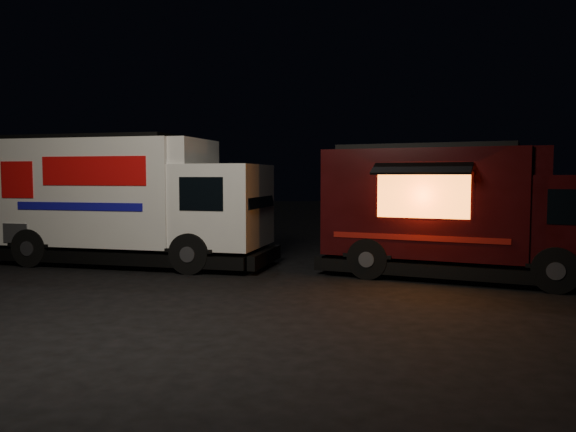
# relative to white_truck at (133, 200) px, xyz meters

# --- Properties ---
(ground) EXTENTS (80.00, 80.00, 0.00)m
(ground) POSITION_rel_white_truck_xyz_m (3.47, -3.27, -1.65)
(ground) COLOR black
(ground) RESTS_ON ground
(white_truck) EXTENTS (7.59, 3.73, 3.29)m
(white_truck) POSITION_rel_white_truck_xyz_m (0.00, 0.00, 0.00)
(white_truck) COLOR silver
(white_truck) RESTS_ON ground
(red_truck) EXTENTS (6.78, 4.35, 2.96)m
(red_truck) POSITION_rel_white_truck_xyz_m (8.05, -1.47, -0.17)
(red_truck) COLOR black
(red_truck) RESTS_ON ground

